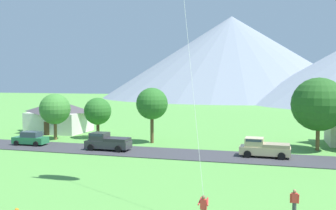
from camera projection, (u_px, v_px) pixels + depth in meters
name	position (u px, v px, depth m)	size (l,w,h in m)	color
road_strip	(200.00, 155.00, 40.26)	(160.00, 6.05, 0.08)	#38383D
mountain_east_ridge	(231.00, 57.00, 182.17)	(125.08, 125.08, 39.47)	gray
house_left_center	(59.00, 116.00, 58.51)	(9.07, 7.58, 4.94)	silver
tree_near_left	(319.00, 104.00, 42.78)	(6.19, 6.19, 8.49)	brown
tree_left_of_center	(55.00, 109.00, 50.82)	(4.20, 4.20, 6.34)	brown
tree_center	(152.00, 104.00, 48.00)	(4.12, 4.12, 7.21)	brown
tree_right_of_center	(98.00, 111.00, 52.09)	(3.81, 3.81, 5.73)	#4C3823
parked_car_green_mid_west	(31.00, 139.00, 46.44)	(4.27, 2.22, 1.68)	#237042
pickup_truck_sand_west_side	(264.00, 148.00, 39.11)	(5.27, 2.46, 1.99)	#C6B284
pickup_truck_charcoal_east_side	(107.00, 142.00, 43.02)	(5.22, 2.37, 1.99)	#333338
watcher_person	(294.00, 203.00, 22.04)	(0.56, 0.24, 1.68)	#3D3D42
soccer_ball	(17.00, 210.00, 22.97)	(0.24, 0.24, 0.24)	orange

